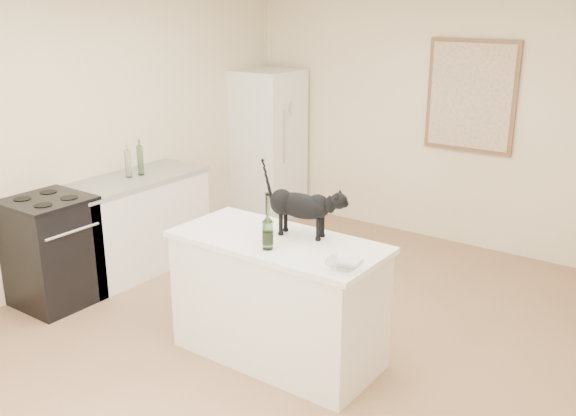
{
  "coord_description": "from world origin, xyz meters",
  "views": [
    {
      "loc": [
        2.56,
        -3.5,
        2.46
      ],
      "look_at": [
        0.15,
        -0.15,
        1.12
      ],
      "focal_mm": 40.2,
      "sensor_mm": 36.0,
      "label": 1
    }
  ],
  "objects_px": {
    "wine_bottle": "(268,225)",
    "stove": "(52,252)",
    "black_cat": "(300,209)",
    "fridge": "(267,144)",
    "glass_bowl": "(345,264)"
  },
  "relations": [
    {
      "from": "fridge",
      "to": "glass_bowl",
      "type": "distance_m",
      "value": 3.82
    },
    {
      "from": "glass_bowl",
      "to": "fridge",
      "type": "bearing_deg",
      "value": 134.61
    },
    {
      "from": "stove",
      "to": "wine_bottle",
      "type": "distance_m",
      "value": 2.2
    },
    {
      "from": "stove",
      "to": "black_cat",
      "type": "height_order",
      "value": "black_cat"
    },
    {
      "from": "fridge",
      "to": "black_cat",
      "type": "relative_size",
      "value": 3.08
    },
    {
      "from": "stove",
      "to": "black_cat",
      "type": "relative_size",
      "value": 1.63
    },
    {
      "from": "stove",
      "to": "fridge",
      "type": "relative_size",
      "value": 0.53
    },
    {
      "from": "wine_bottle",
      "to": "stove",
      "type": "bearing_deg",
      "value": -174.1
    },
    {
      "from": "stove",
      "to": "fridge",
      "type": "bearing_deg",
      "value": 90.0
    },
    {
      "from": "fridge",
      "to": "black_cat",
      "type": "height_order",
      "value": "fridge"
    },
    {
      "from": "wine_bottle",
      "to": "glass_bowl",
      "type": "height_order",
      "value": "wine_bottle"
    },
    {
      "from": "glass_bowl",
      "to": "wine_bottle",
      "type": "bearing_deg",
      "value": -178.4
    },
    {
      "from": "stove",
      "to": "black_cat",
      "type": "distance_m",
      "value": 2.3
    },
    {
      "from": "stove",
      "to": "black_cat",
      "type": "bearing_deg",
      "value": 14.41
    },
    {
      "from": "stove",
      "to": "wine_bottle",
      "type": "relative_size",
      "value": 2.69
    }
  ]
}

